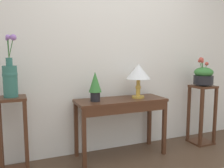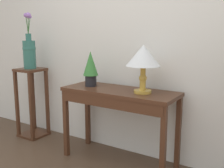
{
  "view_description": "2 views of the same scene",
  "coord_description": "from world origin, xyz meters",
  "px_view_note": "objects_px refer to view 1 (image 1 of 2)",
  "views": [
    {
      "loc": [
        -1.25,
        -1.47,
        1.32
      ],
      "look_at": [
        -0.14,
        1.24,
        0.94
      ],
      "focal_mm": 38.21,
      "sensor_mm": 36.0,
      "label": 1
    },
    {
      "loc": [
        1.31,
        -0.99,
        1.3
      ],
      "look_at": [
        -0.08,
        1.18,
        0.8
      ],
      "focal_mm": 43.84,
      "sensor_mm": 36.0,
      "label": 2
    }
  ],
  "objects_px": {
    "table_lamp": "(138,73)",
    "pedestal_stand_right": "(202,115)",
    "planter_bowl_wide_right": "(203,76)",
    "potted_plant_on_console": "(95,85)",
    "pedestal_stand_left": "(13,136)",
    "flower_vase_tall_left": "(10,77)",
    "console_table": "(122,108)"
  },
  "relations": [
    {
      "from": "table_lamp",
      "to": "pedestal_stand_right",
      "type": "height_order",
      "value": "table_lamp"
    },
    {
      "from": "table_lamp",
      "to": "planter_bowl_wide_right",
      "type": "relative_size",
      "value": 1.08
    },
    {
      "from": "table_lamp",
      "to": "potted_plant_on_console",
      "type": "height_order",
      "value": "table_lamp"
    },
    {
      "from": "potted_plant_on_console",
      "to": "pedestal_stand_right",
      "type": "xyz_separation_m",
      "value": [
        1.62,
        -0.05,
        -0.51
      ]
    },
    {
      "from": "table_lamp",
      "to": "planter_bowl_wide_right",
      "type": "distance_m",
      "value": 1.03
    },
    {
      "from": "table_lamp",
      "to": "pedestal_stand_left",
      "type": "distance_m",
      "value": 1.65
    },
    {
      "from": "pedestal_stand_left",
      "to": "pedestal_stand_right",
      "type": "relative_size",
      "value": 1.0
    },
    {
      "from": "potted_plant_on_console",
      "to": "pedestal_stand_right",
      "type": "relative_size",
      "value": 0.42
    },
    {
      "from": "table_lamp",
      "to": "flower_vase_tall_left",
      "type": "xyz_separation_m",
      "value": [
        -1.52,
        0.01,
        0.01
      ]
    },
    {
      "from": "pedestal_stand_left",
      "to": "pedestal_stand_right",
      "type": "xyz_separation_m",
      "value": [
        2.55,
        -0.07,
        0.0
      ]
    },
    {
      "from": "potted_plant_on_console",
      "to": "planter_bowl_wide_right",
      "type": "bearing_deg",
      "value": -1.77
    },
    {
      "from": "flower_vase_tall_left",
      "to": "pedestal_stand_right",
      "type": "distance_m",
      "value": 2.63
    },
    {
      "from": "pedestal_stand_left",
      "to": "planter_bowl_wide_right",
      "type": "xyz_separation_m",
      "value": [
        2.55,
        -0.07,
        0.57
      ]
    },
    {
      "from": "pedestal_stand_left",
      "to": "table_lamp",
      "type": "bearing_deg",
      "value": -0.55
    },
    {
      "from": "console_table",
      "to": "planter_bowl_wide_right",
      "type": "bearing_deg",
      "value": -1.47
    },
    {
      "from": "flower_vase_tall_left",
      "to": "table_lamp",
      "type": "bearing_deg",
      "value": -0.52
    },
    {
      "from": "console_table",
      "to": "pedestal_stand_right",
      "type": "relative_size",
      "value": 1.33
    },
    {
      "from": "flower_vase_tall_left",
      "to": "planter_bowl_wide_right",
      "type": "bearing_deg",
      "value": -1.59
    },
    {
      "from": "pedestal_stand_left",
      "to": "flower_vase_tall_left",
      "type": "height_order",
      "value": "flower_vase_tall_left"
    },
    {
      "from": "potted_plant_on_console",
      "to": "planter_bowl_wide_right",
      "type": "height_order",
      "value": "planter_bowl_wide_right"
    },
    {
      "from": "table_lamp",
      "to": "pedestal_stand_left",
      "type": "relative_size",
      "value": 0.51
    },
    {
      "from": "planter_bowl_wide_right",
      "to": "table_lamp",
      "type": "bearing_deg",
      "value": 176.83
    },
    {
      "from": "console_table",
      "to": "planter_bowl_wide_right",
      "type": "height_order",
      "value": "planter_bowl_wide_right"
    },
    {
      "from": "table_lamp",
      "to": "flower_vase_tall_left",
      "type": "height_order",
      "value": "flower_vase_tall_left"
    },
    {
      "from": "pedestal_stand_right",
      "to": "pedestal_stand_left",
      "type": "bearing_deg",
      "value": 178.4
    },
    {
      "from": "table_lamp",
      "to": "planter_bowl_wide_right",
      "type": "xyz_separation_m",
      "value": [
        1.03,
        -0.06,
        -0.06
      ]
    },
    {
      "from": "table_lamp",
      "to": "flower_vase_tall_left",
      "type": "relative_size",
      "value": 0.67
    },
    {
      "from": "pedestal_stand_left",
      "to": "planter_bowl_wide_right",
      "type": "relative_size",
      "value": 2.12
    },
    {
      "from": "table_lamp",
      "to": "potted_plant_on_console",
      "type": "bearing_deg",
      "value": -179.34
    },
    {
      "from": "console_table",
      "to": "flower_vase_tall_left",
      "type": "xyz_separation_m",
      "value": [
        -1.27,
        0.04,
        0.44
      ]
    },
    {
      "from": "console_table",
      "to": "pedestal_stand_right",
      "type": "distance_m",
      "value": 1.29
    },
    {
      "from": "pedestal_stand_right",
      "to": "planter_bowl_wide_right",
      "type": "bearing_deg",
      "value": -177.17
    }
  ]
}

